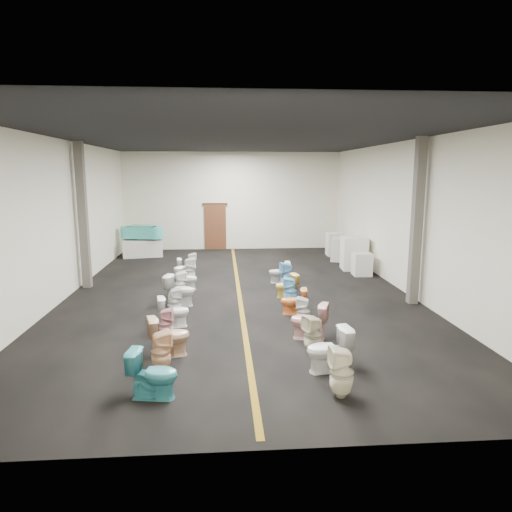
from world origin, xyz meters
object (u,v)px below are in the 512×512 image
object	(u,v)px
toilet_left_2	(169,336)
toilet_left_3	(166,324)
toilet_left_4	(173,312)
toilet_left_6	(180,290)
appliance_crate_c	(342,249)
toilet_right_5	(294,301)
toilet_left_8	(187,278)
toilet_right_7	(286,286)
display_table	(143,248)
toilet_left_11	(192,262)
appliance_crate_d	(335,244)
toilet_left_5	(175,302)
toilet_right_3	(309,321)
toilet_left_7	(180,284)
appliance_crate_b	(354,253)
toilet_left_9	(189,270)
toilet_right_0	(342,372)
toilet_right_1	(329,350)
bathtub	(142,232)
appliance_crate_a	(362,264)
toilet_left_0	(153,374)
toilet_left_1	(161,352)
toilet_left_10	(187,268)
toilet_right_8	(287,276)
toilet_right_4	(303,311)
toilet_right_9	(279,272)
toilet_right_2	(313,335)
toilet_right_6	(290,291)

from	to	relation	value
toilet_left_2	toilet_left_3	distance (m)	0.97
toilet_left_4	toilet_left_6	bearing A→B (deg)	-9.93
appliance_crate_c	toilet_right_5	xyz separation A→B (m)	(-3.09, -6.95, -0.13)
toilet_left_8	toilet_right_7	xyz separation A→B (m)	(2.95, -1.14, -0.01)
display_table	toilet_left_11	xyz separation A→B (m)	(2.30, -3.27, -0.02)
appliance_crate_d	toilet_left_5	distance (m)	10.05
toilet_left_11	toilet_right_3	xyz separation A→B (m)	(2.97, -7.04, 0.06)
toilet_left_5	toilet_left_7	size ratio (longest dim) A/B	0.92
appliance_crate_b	toilet_left_9	size ratio (longest dim) A/B	1.43
toilet_right_0	toilet_right_5	xyz separation A→B (m)	(-0.08, 4.39, -0.08)
appliance_crate_d	toilet_right_1	distance (m)	11.97
toilet_left_3	toilet_right_1	world-z (taller)	toilet_right_1
toilet_left_7	toilet_left_3	bearing A→B (deg)	158.94
bathtub	toilet_left_2	world-z (taller)	bathtub
appliance_crate_a	toilet_left_0	xyz separation A→B (m)	(-6.01, -8.44, 0.01)
toilet_left_7	toilet_right_1	world-z (taller)	toilet_right_1
toilet_left_1	toilet_left_10	world-z (taller)	toilet_left_1
bathtub	toilet_left_6	world-z (taller)	bathtub
toilet_right_8	toilet_right_5	bearing A→B (deg)	-11.35
toilet_right_4	toilet_right_9	world-z (taller)	toilet_right_9
toilet_left_1	toilet_left_4	distance (m)	2.47
toilet_right_5	appliance_crate_b	bearing A→B (deg)	156.80
toilet_right_4	toilet_right_7	size ratio (longest dim) A/B	1.04
toilet_left_6	toilet_left_11	world-z (taller)	toilet_left_6
toilet_left_9	toilet_right_5	size ratio (longest dim) A/B	1.25
toilet_right_2	toilet_right_6	xyz separation A→B (m)	(0.04, 3.37, 0.00)
bathtub	toilet_left_3	bearing A→B (deg)	-65.95
bathtub	toilet_left_3	world-z (taller)	bathtub
toilet_left_11	toilet_right_0	distance (m)	10.11
toilet_left_0	toilet_left_4	world-z (taller)	toilet_left_0
toilet_left_4	toilet_right_3	size ratio (longest dim) A/B	0.90
toilet_left_3	toilet_right_6	distance (m)	3.84
appliance_crate_d	toilet_right_3	distance (m)	10.40
appliance_crate_b	toilet_right_0	world-z (taller)	appliance_crate_b
toilet_left_11	display_table	bearing A→B (deg)	19.11
toilet_right_1	toilet_right_3	size ratio (longest dim) A/B	1.01
toilet_left_3	toilet_left_8	distance (m)	4.31
toilet_right_4	toilet_right_6	world-z (taller)	toilet_right_6
toilet_right_2	toilet_right_9	bearing A→B (deg)	155.72
toilet_left_6	toilet_right_5	size ratio (longest dim) A/B	1.23
appliance_crate_c	toilet_right_3	world-z (taller)	appliance_crate_c
toilet_left_10	toilet_right_9	world-z (taller)	toilet_right_9
toilet_left_7	toilet_left_2	bearing A→B (deg)	161.25
toilet_left_10	appliance_crate_a	bearing A→B (deg)	-96.48
appliance_crate_a	toilet_right_6	bearing A→B (deg)	-131.38
appliance_crate_a	toilet_left_5	size ratio (longest dim) A/B	1.14
appliance_crate_d	toilet_right_2	world-z (taller)	appliance_crate_d
toilet_left_3	toilet_right_1	xyz separation A→B (m)	(3.14, -1.88, 0.07)
toilet_left_5	toilet_left_9	size ratio (longest dim) A/B	0.81
appliance_crate_b	toilet_right_2	bearing A→B (deg)	-111.58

